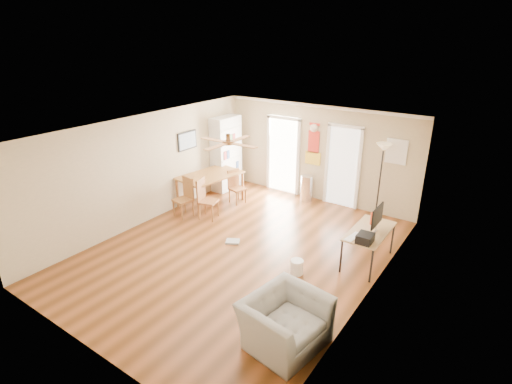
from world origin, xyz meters
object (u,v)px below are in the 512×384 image
Objects in this scene: dining_chair_near at (183,198)px; wastebasket_a at (297,267)px; dining_chair_right_b at (208,199)px; armchair at (285,322)px; bookshelf at (226,153)px; dining_chair_right_a at (237,187)px; trash_can at (307,188)px; wastebasket_b at (298,302)px; printer at (365,238)px; torchiere_lamp at (380,182)px; computer_desk at (368,247)px; dining_table at (211,189)px.

dining_chair_near is 3.45× the size of wastebasket_a.
armchair is (3.75, -2.62, -0.13)m from dining_chair_right_b.
bookshelf is at bearing 144.64° from wastebasket_a.
trash_can is (1.47, 1.19, -0.09)m from dining_chair_right_a.
dining_chair_right_b reaches higher than dining_chair_right_a.
armchair reaches higher than trash_can.
dining_chair_near reaches higher than wastebasket_b.
printer is at bearing 72.31° from wastebasket_b.
trash_can reaches higher than wastebasket_a.
torchiere_lamp is (4.33, 0.52, -0.11)m from bookshelf.
dining_chair_near is at bearing -146.20° from torchiere_lamp.
torchiere_lamp is 5.77× the size of wastebasket_b.
computer_desk is (4.56, 0.52, -0.14)m from dining_chair_near.
bookshelf reaches higher than trash_can.
armchair reaches higher than wastebasket_b.
dining_table is at bearing 173.87° from computer_desk.
bookshelf is at bearing 66.60° from dining_chair_right_a.
trash_can is 3.63m from wastebasket_a.
dining_chair_right_b is 3.97m from computer_desk.
armchair is (4.30, -3.34, -0.04)m from dining_table.
computer_desk is (3.96, 0.24, -0.15)m from dining_chair_right_b.
dining_chair_right_b is 0.87× the size of armchair.
dining_chair_right_a is at bearing -160.36° from torchiere_lamp.
torchiere_lamp is 5.06m from armchair.
armchair is (0.20, -0.77, 0.21)m from wastebasket_b.
dining_chair_right_b is (0.55, -0.73, 0.09)m from dining_table.
dining_chair_near is 3.01× the size of wastebasket_b.
dining_table is 0.92m from dining_chair_right_b.
wastebasket_b reaches higher than wastebasket_a.
wastebasket_a is (3.01, -0.91, -0.36)m from dining_chair_right_b.
dining_chair_near is at bearing -127.90° from trash_can.
wastebasket_b is (4.14, -1.57, -0.33)m from dining_chair_near.
bookshelf is at bearing 154.83° from printer.
torchiere_lamp reaches higher than trash_can.
bookshelf is 4.90m from wastebasket_a.
trash_can reaches higher than computer_desk.
torchiere_lamp is (3.41, 2.40, 0.45)m from dining_chair_right_b.
dining_table reaches higher than trash_can.
wastebasket_a is (3.56, -1.64, -0.27)m from dining_table.
wastebasket_a is (-0.40, -3.31, -0.81)m from torchiere_lamp.
dining_chair_right_b is 0.53× the size of torchiere_lamp.
dining_table is 5.76× the size of wastebasket_a.
armchair is at bearing -24.55° from bookshelf.
computer_desk is 1.51m from wastebasket_a.
wastebasket_b is at bearing -20.49° from bookshelf.
printer is 0.28× the size of armchair.
armchair is at bearing -75.11° from wastebasket_b.
computer_desk is 4.18× the size of printer.
dining_chair_right_b is 4.19m from torchiere_lamp.
torchiere_lamp is 2.75m from printer.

